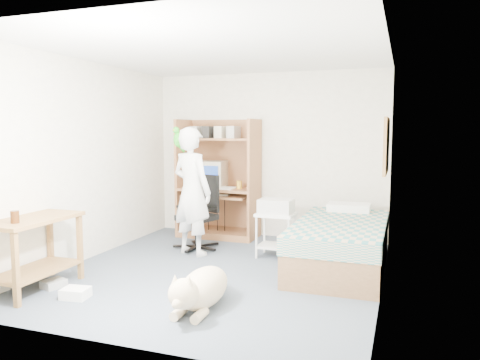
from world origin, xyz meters
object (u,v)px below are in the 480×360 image
at_px(computer_hutch, 219,183).
at_px(person, 192,191).
at_px(side_desk, 34,242).
at_px(dog, 201,288).
at_px(bed, 341,244).
at_px(office_chair, 200,223).
at_px(printer_cart, 276,228).

relative_size(computer_hutch, person, 1.08).
xyz_separation_m(side_desk, dog, (1.81, 0.10, -0.30)).
relative_size(bed, office_chair, 2.01).
distance_m(computer_hutch, side_desk, 3.08).
relative_size(bed, person, 1.21).
xyz_separation_m(computer_hutch, dog, (0.96, -2.84, -0.63)).
bearing_deg(person, computer_hutch, -67.09).
height_order(bed, person, person).
xyz_separation_m(person, dog, (0.89, -1.71, -0.65)).
bearing_deg(bed, printer_cart, 165.57).
bearing_deg(computer_hutch, bed, -29.29).
distance_m(side_desk, dog, 1.84).
distance_m(office_chair, dog, 2.22).
bearing_deg(office_chair, printer_cart, 15.60).
bearing_deg(computer_hutch, side_desk, -106.14).
distance_m(side_desk, printer_cart, 2.85).
bearing_deg(dog, bed, 58.00).
bearing_deg(bed, side_desk, -147.50).
height_order(bed, side_desk, side_desk).
height_order(dog, printer_cart, printer_cart).
relative_size(computer_hutch, dog, 1.56).
distance_m(side_desk, person, 2.06).
height_order(computer_hutch, side_desk, computer_hutch).
xyz_separation_m(person, printer_cart, (1.08, 0.23, -0.45)).
bearing_deg(dog, computer_hutch, 107.80).
xyz_separation_m(computer_hutch, printer_cart, (1.15, -0.90, -0.44)).
distance_m(person, printer_cart, 1.19).
bearing_deg(person, office_chair, -64.52).
bearing_deg(person, dog, 137.02).
bearing_deg(office_chair, dog, -45.86).
bearing_deg(side_desk, bed, 32.50).
relative_size(office_chair, dog, 0.87).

